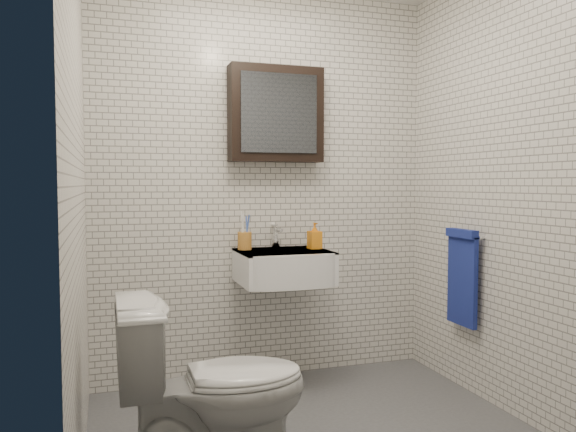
{
  "coord_description": "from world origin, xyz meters",
  "views": [
    {
      "loc": [
        -0.99,
        -2.5,
        1.26
      ],
      "look_at": [
        -0.03,
        0.45,
        1.08
      ],
      "focal_mm": 35.0,
      "sensor_mm": 36.0,
      "label": 1
    }
  ],
  "objects": [
    {
      "name": "toilet",
      "position": [
        -0.57,
        -0.2,
        0.4
      ],
      "size": [
        0.79,
        0.45,
        0.8
      ],
      "primitive_type": "imported",
      "rotation": [
        0.0,
        0.0,
        1.58
      ],
      "color": "silver",
      "rests_on": "ground"
    },
    {
      "name": "faucet",
      "position": [
        0.05,
        0.93,
        0.92
      ],
      "size": [
        0.06,
        0.2,
        0.15
      ],
      "color": "silver",
      "rests_on": "washbasin"
    },
    {
      "name": "toothbrush_cup",
      "position": [
        -0.16,
        0.9,
        0.91
      ],
      "size": [
        0.11,
        0.11,
        0.24
      ],
      "rotation": [
        0.0,
        0.0,
        0.27
      ],
      "color": "#BC7C2F",
      "rests_on": "washbasin"
    },
    {
      "name": "soap_bottle",
      "position": [
        0.27,
        0.8,
        0.93
      ],
      "size": [
        0.08,
        0.08,
        0.17
      ],
      "primitive_type": "imported",
      "rotation": [
        0.0,
        0.0,
        0.1
      ],
      "color": "orange",
      "rests_on": "washbasin"
    },
    {
      "name": "towel_rail",
      "position": [
        1.04,
        0.35,
        0.72
      ],
      "size": [
        0.09,
        0.3,
        0.58
      ],
      "color": "silver",
      "rests_on": "room_shell"
    },
    {
      "name": "washbasin",
      "position": [
        0.05,
        0.73,
        0.76
      ],
      "size": [
        0.55,
        0.5,
        0.2
      ],
      "color": "white",
      "rests_on": "room_shell"
    },
    {
      "name": "room_shell",
      "position": [
        0.0,
        0.0,
        1.47
      ],
      "size": [
        2.22,
        2.02,
        2.51
      ],
      "color": "silver",
      "rests_on": "ground"
    },
    {
      "name": "mirror_cabinet",
      "position": [
        0.05,
        0.93,
        1.7
      ],
      "size": [
        0.6,
        0.15,
        0.6
      ],
      "color": "black",
      "rests_on": "room_shell"
    }
  ]
}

